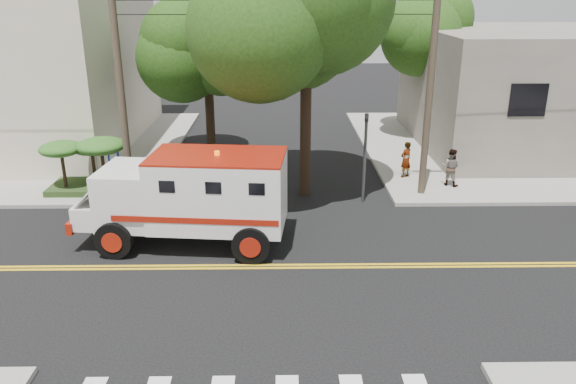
{
  "coord_description": "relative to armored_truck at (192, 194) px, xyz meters",
  "views": [
    {
      "loc": [
        0.47,
        -15.52,
        8.1
      ],
      "look_at": [
        0.73,
        2.36,
        1.6
      ],
      "focal_mm": 35.0,
      "sensor_mm": 36.0,
      "label": 1
    }
  ],
  "objects": [
    {
      "name": "tree_right",
      "position": [
        11.26,
        14.06,
        4.31
      ],
      "size": [
        4.8,
        4.5,
        8.2
      ],
      "color": "black",
      "rests_on": "ground"
    },
    {
      "name": "utility_pole_left",
      "position": [
        -3.18,
        4.29,
        2.72
      ],
      "size": [
        0.28,
        0.28,
        9.0
      ],
      "primitive_type": "cylinder",
      "color": "#382D23",
      "rests_on": "ground"
    },
    {
      "name": "building_right",
      "position": [
        17.42,
        12.29,
        1.37
      ],
      "size": [
        14.0,
        12.0,
        6.0
      ],
      "primitive_type": "cube",
      "color": "#6B645C",
      "rests_on": "sidewalk_ne"
    },
    {
      "name": "accessibility_sign",
      "position": [
        -3.78,
        4.46,
        -0.42
      ],
      "size": [
        0.45,
        0.1,
        2.02
      ],
      "color": "#3F3F42",
      "rests_on": "ground"
    },
    {
      "name": "ground",
      "position": [
        2.42,
        -1.71,
        -1.78
      ],
      "size": [
        100.0,
        100.0,
        0.0
      ],
      "primitive_type": "plane",
      "color": "black",
      "rests_on": "ground"
    },
    {
      "name": "utility_pole_right",
      "position": [
        8.72,
        4.49,
        2.72
      ],
      "size": [
        0.28,
        0.28,
        9.0
      ],
      "primitive_type": "cylinder",
      "color": "#382D23",
      "rests_on": "ground"
    },
    {
      "name": "sidewalk_nw",
      "position": [
        -11.08,
        11.79,
        -1.71
      ],
      "size": [
        17.0,
        17.0,
        0.15
      ],
      "primitive_type": "cube",
      "color": "gray",
      "rests_on": "ground"
    },
    {
      "name": "tree_main",
      "position": [
        4.36,
        4.49,
        5.42
      ],
      "size": [
        6.08,
        5.7,
        9.85
      ],
      "color": "black",
      "rests_on": "ground"
    },
    {
      "name": "tree_left",
      "position": [
        -0.26,
        10.07,
        3.95
      ],
      "size": [
        4.48,
        4.2,
        7.7
      ],
      "color": "black",
      "rests_on": "ground"
    },
    {
      "name": "pedestrian_b",
      "position": [
        10.14,
        5.4,
        -0.83
      ],
      "size": [
        0.99,
        0.94,
        1.61
      ],
      "primitive_type": "imported",
      "rotation": [
        0.0,
        0.0,
        2.56
      ],
      "color": "gray",
      "rests_on": "sidewalk_ne"
    },
    {
      "name": "traffic_signal",
      "position": [
        6.22,
        3.89,
        0.44
      ],
      "size": [
        0.15,
        0.18,
        3.6
      ],
      "color": "#3F3F42",
      "rests_on": "ground"
    },
    {
      "name": "pedestrian_a",
      "position": [
        8.47,
        6.54,
        -0.82
      ],
      "size": [
        0.7,
        0.65,
        1.62
      ],
      "primitive_type": "imported",
      "rotation": [
        0.0,
        0.0,
        3.75
      ],
      "color": "gray",
      "rests_on": "sidewalk_ne"
    },
    {
      "name": "armored_truck",
      "position": [
        0.0,
        0.0,
        0.0
      ],
      "size": [
        7.09,
        3.32,
        3.13
      ],
      "rotation": [
        0.0,
        0.0,
        -0.09
      ],
      "color": "silver",
      "rests_on": "ground"
    },
    {
      "name": "palm_planter",
      "position": [
        -5.02,
        4.91,
        -0.14
      ],
      "size": [
        3.52,
        2.63,
        2.36
      ],
      "color": "#1E3314",
      "rests_on": "sidewalk_nw"
    },
    {
      "name": "sidewalk_ne",
      "position": [
        15.92,
        11.79,
        -1.71
      ],
      "size": [
        17.0,
        17.0,
        0.15
      ],
      "primitive_type": "cube",
      "color": "gray",
      "rests_on": "ground"
    }
  ]
}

